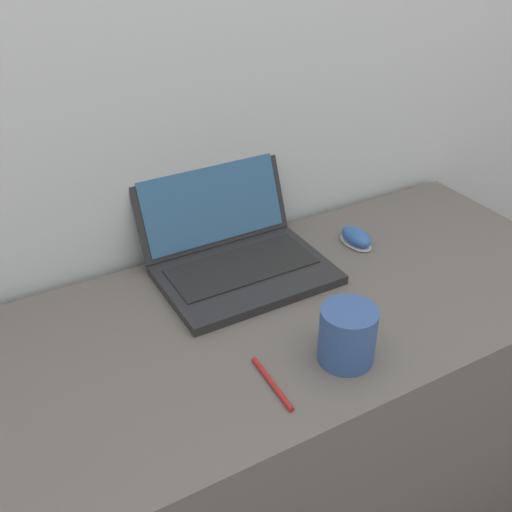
# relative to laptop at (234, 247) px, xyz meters

# --- Properties ---
(desk) EXTENTS (1.40, 0.58, 0.72)m
(desk) POSITION_rel_laptop_xyz_m (-0.01, -0.19, -0.41)
(desk) COLOR #5B5651
(desk) RESTS_ON ground_plane
(laptop) EXTENTS (0.35, 0.33, 0.22)m
(laptop) POSITION_rel_laptop_xyz_m (0.00, 0.00, 0.00)
(laptop) COLOR #232326
(laptop) RESTS_ON desk
(drink_cup) EXTENTS (0.10, 0.10, 0.11)m
(drink_cup) POSITION_rel_laptop_xyz_m (0.03, -0.36, 0.01)
(drink_cup) COLOR #33518C
(drink_cup) RESTS_ON desk
(computer_mouse) EXTENTS (0.05, 0.09, 0.04)m
(computer_mouse) POSITION_rel_laptop_xyz_m (0.29, -0.05, -0.03)
(computer_mouse) COLOR #B2B2B7
(computer_mouse) RESTS_ON desk
(pen) EXTENTS (0.01, 0.13, 0.01)m
(pen) POSITION_rel_laptop_xyz_m (-0.11, -0.35, -0.04)
(pen) COLOR #A51E1E
(pen) RESTS_ON desk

